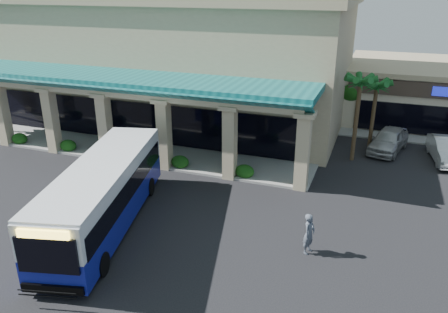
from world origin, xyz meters
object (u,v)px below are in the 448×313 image
at_px(pedestrian, 309,234).
at_px(car_silver, 389,140).
at_px(car_white, 447,150).
at_px(transit_bus, 104,195).

xyz_separation_m(pedestrian, car_silver, (3.19, 14.98, -0.13)).
height_order(pedestrian, car_white, pedestrian).
bearing_deg(car_silver, car_white, 4.27).
bearing_deg(pedestrian, transit_bus, 112.30).
bearing_deg(car_white, transit_bus, -145.55).
bearing_deg(car_white, pedestrian, -123.73).
distance_m(transit_bus, car_white, 22.95).
bearing_deg(car_silver, transit_bus, -114.80).
bearing_deg(transit_bus, car_silver, 36.66).
height_order(pedestrian, car_silver, pedestrian).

